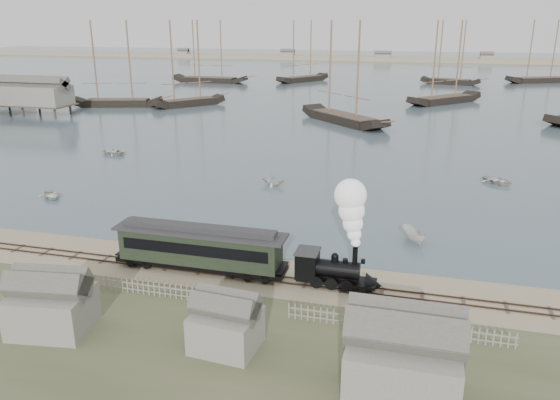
# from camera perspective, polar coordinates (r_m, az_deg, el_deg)

# --- Properties ---
(ground) EXTENTS (600.00, 600.00, 0.00)m
(ground) POSITION_cam_1_polar(r_m,az_deg,el_deg) (46.84, -2.80, -6.92)
(ground) COLOR tan
(ground) RESTS_ON ground
(harbor_water) EXTENTS (600.00, 336.00, 0.06)m
(harbor_water) POSITION_cam_1_polar(r_m,az_deg,el_deg) (211.64, 11.57, 12.60)
(harbor_water) COLOR #40525C
(harbor_water) RESTS_ON ground
(rail_track) EXTENTS (120.00, 1.80, 0.16)m
(rail_track) POSITION_cam_1_polar(r_m,az_deg,el_deg) (45.11, -3.58, -7.91)
(rail_track) COLOR #37261E
(rail_track) RESTS_ON ground
(picket_fence_west) EXTENTS (19.00, 0.10, 1.20)m
(picket_fence_west) POSITION_cam_1_polar(r_m,az_deg,el_deg) (43.48, -13.98, -9.59)
(picket_fence_west) COLOR gray
(picket_fence_west) RESTS_ON ground
(picket_fence_east) EXTENTS (15.00, 0.10, 1.20)m
(picket_fence_east) POSITION_cam_1_polar(r_m,az_deg,el_deg) (38.41, 12.18, -13.46)
(picket_fence_east) COLOR gray
(picket_fence_east) RESTS_ON ground
(shed_left) EXTENTS (5.00, 4.00, 4.10)m
(shed_left) POSITION_cam_1_polar(r_m,az_deg,el_deg) (40.95, -22.46, -12.40)
(shed_left) COLOR gray
(shed_left) RESTS_ON ground
(shed_mid) EXTENTS (4.00, 3.50, 3.60)m
(shed_mid) POSITION_cam_1_polar(r_m,az_deg,el_deg) (36.37, -5.60, -15.07)
(shed_mid) COLOR gray
(shed_mid) RESTS_ON ground
(shed_right) EXTENTS (6.00, 5.00, 5.10)m
(shed_right) POSITION_cam_1_polar(r_m,az_deg,el_deg) (33.03, 12.40, -19.38)
(shed_right) COLOR gray
(shed_right) RESTS_ON ground
(far_spit) EXTENTS (500.00, 20.00, 1.80)m
(far_spit) POSITION_cam_1_polar(r_m,az_deg,el_deg) (291.27, 12.67, 14.01)
(far_spit) COLOR tan
(far_spit) RESTS_ON ground
(locomotive) EXTENTS (6.76, 2.53, 8.43)m
(locomotive) POSITION_cam_1_polar(r_m,az_deg,el_deg) (41.82, 7.00, -4.39)
(locomotive) COLOR black
(locomotive) RESTS_ON ground
(passenger_coach) EXTENTS (14.51, 2.80, 3.52)m
(passenger_coach) POSITION_cam_1_polar(r_m,az_deg,el_deg) (45.51, -8.36, -4.82)
(passenger_coach) COLOR black
(passenger_coach) RESTS_ON ground
(beached_dinghy) EXTENTS (3.78, 4.24, 0.73)m
(beached_dinghy) POSITION_cam_1_polar(r_m,az_deg,el_deg) (50.57, -11.66, -4.87)
(beached_dinghy) COLOR silver
(beached_dinghy) RESTS_ON ground
(rowboat_0) EXTENTS (4.03, 4.14, 0.70)m
(rowboat_0) POSITION_cam_1_polar(r_m,az_deg,el_deg) (69.26, -22.77, 0.48)
(rowboat_0) COLOR silver
(rowboat_0) RESTS_ON harbor_water
(rowboat_1) EXTENTS (2.67, 3.04, 1.52)m
(rowboat_1) POSITION_cam_1_polar(r_m,az_deg,el_deg) (68.66, -0.74, 2.16)
(rowboat_1) COLOR silver
(rowboat_1) RESTS_ON harbor_water
(rowboat_2) EXTENTS (3.43, 2.96, 1.28)m
(rowboat_2) POSITION_cam_1_polar(r_m,az_deg,el_deg) (52.80, 13.72, -3.61)
(rowboat_2) COLOR silver
(rowboat_2) RESTS_ON harbor_water
(rowboat_3) EXTENTS (4.70, 4.86, 0.82)m
(rowboat_3) POSITION_cam_1_polar(r_m,az_deg,el_deg) (74.85, 21.79, 1.92)
(rowboat_3) COLOR silver
(rowboat_3) RESTS_ON harbor_water
(rowboat_6) EXTENTS (4.00, 4.84, 0.87)m
(rowboat_6) POSITION_cam_1_polar(r_m,az_deg,el_deg) (88.88, -17.10, 4.88)
(rowboat_6) COLOR silver
(rowboat_6) RESTS_ON harbor_water
(schooner_0) EXTENTS (21.79, 10.76, 20.00)m
(schooner_0) POSITION_cam_1_polar(r_m,az_deg,el_deg) (137.75, -16.98, 13.47)
(schooner_0) COLOR black
(schooner_0) RESTS_ON harbor_water
(schooner_1) EXTENTS (14.57, 16.62, 20.00)m
(schooner_1) POSITION_cam_1_polar(r_m,az_deg,el_deg) (134.40, -9.69, 13.88)
(schooner_1) COLOR black
(schooner_1) RESTS_ON harbor_water
(schooner_2) EXTENTS (20.59, 20.35, 20.00)m
(schooner_2) POSITION_cam_1_polar(r_m,az_deg,el_deg) (111.01, 6.80, 13.11)
(schooner_2) COLOR black
(schooner_2) RESTS_ON harbor_water
(schooner_3) EXTENTS (18.87, 20.20, 20.00)m
(schooner_3) POSITION_cam_1_polar(r_m,az_deg,el_deg) (143.28, 17.15, 13.61)
(schooner_3) COLOR black
(schooner_3) RESTS_ON harbor_water
(schooner_6) EXTENTS (25.29, 6.31, 20.00)m
(schooner_6) POSITION_cam_1_polar(r_m,az_deg,el_deg) (185.88, -7.47, 15.16)
(schooner_6) COLOR black
(schooner_6) RESTS_ON harbor_water
(schooner_7) EXTENTS (15.29, 20.00, 20.00)m
(schooner_7) POSITION_cam_1_polar(r_m,az_deg,el_deg) (187.00, 2.43, 15.31)
(schooner_7) COLOR black
(schooner_7) RESTS_ON harbor_water
(schooner_8) EXTENTS (18.84, 8.56, 20.00)m
(schooner_8) POSITION_cam_1_polar(r_m,az_deg,el_deg) (187.00, 17.61, 14.51)
(schooner_8) COLOR black
(schooner_8) RESTS_ON harbor_water
(schooner_9) EXTENTS (22.73, 14.80, 20.00)m
(schooner_9) POSITION_cam_1_polar(r_m,az_deg,el_deg) (202.88, 25.83, 13.81)
(schooner_9) COLOR black
(schooner_9) RESTS_ON harbor_water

